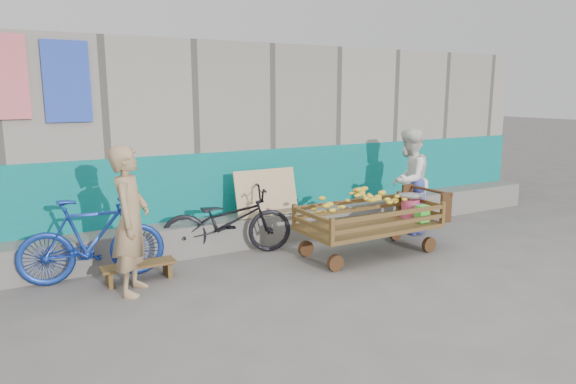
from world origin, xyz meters
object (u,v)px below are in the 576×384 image
bench (139,268)px  bicycle_blue (92,240)px  child (417,206)px  bicycle_dark (227,221)px  banana_cart (367,212)px  woman (409,180)px  vendor_man (131,221)px

bench → bicycle_blue: bearing=147.1°
child → bicycle_dark: (-3.08, 0.53, 0.02)m
bicycle_blue → bicycle_dark: bearing=-79.2°
child → bench: bearing=-9.0°
banana_cart → bench: banana_cart is taller
bicycle_dark → woman: bearing=-80.9°
child → vendor_man: bearing=-4.7°
bicycle_blue → child: bearing=-87.9°
woman → banana_cart: bearing=-0.5°
vendor_man → bicycle_dark: bearing=-34.3°
bicycle_blue → vendor_man: bearing=-146.0°
bench → bicycle_dark: bearing=17.6°
child → bicycle_blue: 4.92m
bicycle_dark → bench: bearing=122.4°
banana_cart → woman: bearing=26.1°
bicycle_dark → banana_cart: bearing=-105.0°
bench → child: 4.45m
banana_cart → bicycle_dark: 1.97m
banana_cart → child: child is taller
woman → bicycle_blue: size_ratio=1.00×
vendor_man → bicycle_blue: vendor_man is taller
banana_cart → child: 1.45m
vendor_man → woman: 4.60m
child → bicycle_blue: (-4.90, 0.39, 0.05)m
vendor_man → woman: bearing=-55.8°
bicycle_dark → bicycle_blue: (-1.82, -0.13, 0.03)m
bicycle_dark → bicycle_blue: 1.83m
woman → bicycle_blue: (-4.90, 0.18, -0.34)m
bench → woman: (4.44, 0.12, 0.69)m
bench → bicycle_blue: (-0.47, 0.30, 0.35)m
banana_cart → bench: bearing=169.9°
child → banana_cart: bearing=10.5°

